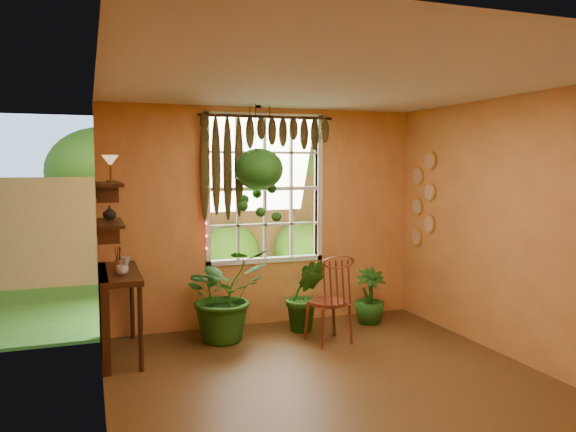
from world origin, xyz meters
The scene contains 23 objects.
floor centered at (0.00, 0.00, 0.00)m, with size 4.50×4.50×0.00m, color #4E3016.
ceiling centered at (0.00, 0.00, 2.70)m, with size 4.50×4.50×0.00m, color silver.
wall_back centered at (0.00, 2.25, 1.35)m, with size 4.00×4.00×0.00m, color #E59B4E.
wall_left centered at (-2.00, 0.00, 1.35)m, with size 4.50×4.50×0.00m, color #E59B4E.
wall_right centered at (2.00, 0.00, 1.35)m, with size 4.50×4.50×0.00m, color #E59B4E.
window centered at (0.00, 2.28, 1.70)m, with size 1.52×0.10×1.86m.
valance_vine centered at (-0.08, 2.16, 2.28)m, with size 1.70×0.12×1.10m.
string_lights centered at (-0.76, 2.19, 1.75)m, with size 0.03×0.03×1.54m, color #FF2633, non-canonical shape.
wall_plates centered at (1.98, 1.79, 1.55)m, with size 0.04×0.32×1.10m, color beige, non-canonical shape.
counter_ledge centered at (-1.91, 1.60, 0.55)m, with size 0.40×1.20×0.90m.
shelf_lower centered at (-1.88, 1.60, 1.40)m, with size 0.25×0.90×0.04m, color #3A1C0F.
shelf_upper centered at (-1.88, 1.60, 1.80)m, with size 0.25×0.90×0.04m, color #3A1C0F.
backyard centered at (0.24, 6.87, 1.28)m, with size 14.00×10.00×12.00m.
windsor_chair centered at (0.44, 1.25, 0.34)m, with size 0.48×0.51×1.16m.
potted_plant_left centered at (-0.65, 1.74, 0.53)m, with size 0.96×0.83×1.07m, color #1A4311.
potted_plant_mid centered at (0.34, 1.76, 0.44)m, with size 0.48×0.39×0.88m, color #1A4311.
potted_plant_right centered at (1.23, 1.79, 0.35)m, with size 0.39×0.39×0.69m, color #1A4311.
hanging_basket centered at (-0.16, 2.02, 1.88)m, with size 0.58×0.58×1.40m.
cup_a centered at (-1.78, 1.36, 0.95)m, with size 0.12×0.12×0.10m, color silver.
cup_b centered at (-1.72, 1.89, 0.95)m, with size 0.10×0.10×0.10m, color beige.
brush_jar centered at (-1.80, 1.68, 1.02)m, with size 0.08×0.08×0.30m.
shelf_vase centered at (-1.87, 1.83, 1.49)m, with size 0.14×0.14×0.15m, color #B2AD99.
tiffany_lamp centered at (-1.86, 1.48, 2.02)m, with size 0.17×0.17×0.28m.
Camera 1 is at (-2.08, -4.40, 1.99)m, focal length 35.00 mm.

